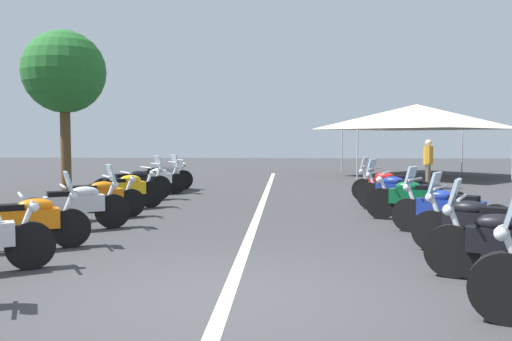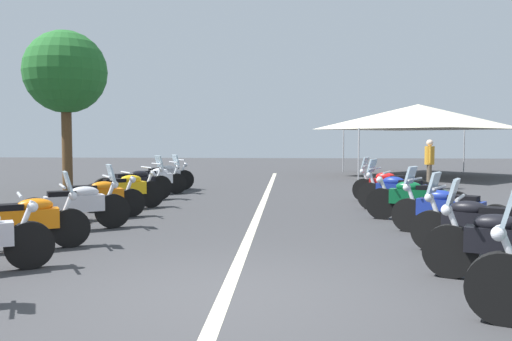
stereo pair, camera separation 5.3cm
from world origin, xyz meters
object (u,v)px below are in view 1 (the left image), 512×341
Objects in this scene: motorcycle_right_row_4 at (416,199)px; motorcycle_right_row_5 at (399,192)px; motorcycle_left_row_3 at (76,206)px; motorcycle_left_row_8 at (163,176)px; motorcycle_right_row_2 at (480,225)px; motorcycle_left_row_2 at (25,221)px; event_tent at (417,117)px; motorcycle_left_row_4 at (96,198)px; bystander_1 at (428,160)px; motorcycle_left_row_5 at (124,190)px; roadside_tree_1 at (64,73)px; motorcycle_left_row_6 at (133,184)px; motorcycle_right_row_6 at (390,185)px; motorcycle_right_row_1 at (512,244)px; motorcycle_left_row_7 at (154,180)px; motorcycle_right_row_3 at (449,210)px.

motorcycle_right_row_5 is at bearing -64.72° from motorcycle_right_row_4.
motorcycle_left_row_3 is 6.68m from motorcycle_right_row_4.
motorcycle_right_row_2 is at bearing -84.88° from motorcycle_left_row_8.
motorcycle_left_row_8 is 0.93× the size of motorcycle_right_row_4.
event_tent reaches higher than motorcycle_left_row_2.
motorcycle_left_row_2 is at bearing -120.28° from motorcycle_left_row_8.
motorcycle_left_row_4 is 1.11× the size of bystander_1.
motorcycle_left_row_5 is 0.91× the size of motorcycle_left_row_8.
roadside_tree_1 reaches higher than bystander_1.
roadside_tree_1 is at bearing 101.19° from motorcycle_left_row_6.
motorcycle_left_row_8 is at bearing 61.09° from motorcycle_left_row_2.
motorcycle_left_row_3 is 17.59m from event_tent.
roadside_tree_1 reaches higher than motorcycle_left_row_4.
motorcycle_left_row_2 is 19.12m from event_tent.
motorcycle_left_row_2 is 8.04m from motorcycle_right_row_5.
motorcycle_left_row_4 is 7.48m from motorcycle_right_row_6.
motorcycle_right_row_4 is 1.01× the size of motorcycle_right_row_6.
roadside_tree_1 reaches higher than motorcycle_right_row_1.
motorcycle_left_row_5 is at bearing -143.10° from roadside_tree_1.
motorcycle_left_row_2 is 13.59m from bystander_1.
motorcycle_right_row_3 is (-6.34, -6.79, -0.00)m from motorcycle_left_row_7.
motorcycle_right_row_2 is at bearing 116.91° from motorcycle_right_row_6.
bystander_1 is at bearing -18.59° from motorcycle_left_row_7.
motorcycle_left_row_5 is 0.33× the size of roadside_tree_1.
motorcycle_right_row_3 is 15.15m from event_tent.
motorcycle_left_row_4 is at bearing 24.54° from motorcycle_right_row_4.
motorcycle_right_row_6 is at bearing -104.52° from roadside_tree_1.
motorcycle_right_row_1 is at bearing 112.70° from motorcycle_right_row_4.
motorcycle_right_row_4 is (-4.71, -6.63, 0.00)m from motorcycle_left_row_7.
motorcycle_right_row_2 is (-6.33, -6.90, -0.02)m from motorcycle_left_row_6.
motorcycle_right_row_5 is 11.08m from roadside_tree_1.
motorcycle_left_row_3 reaches higher than motorcycle_left_row_2.
motorcycle_right_row_4 is (-6.11, -6.69, 0.00)m from motorcycle_left_row_8.
motorcycle_right_row_1 is at bearing -42.08° from motorcycle_left_row_2.
motorcycle_left_row_6 reaches higher than motorcycle_left_row_5.
motorcycle_right_row_5 is (6.14, 0.02, -0.00)m from motorcycle_right_row_1.
motorcycle_left_row_2 is 0.99× the size of motorcycle_left_row_7.
motorcycle_left_row_6 is 1.02× the size of motorcycle_right_row_2.
motorcycle_left_row_8 is 0.99× the size of motorcycle_right_row_5.
event_tent is (6.96, -9.78, 2.19)m from motorcycle_left_row_8.
motorcycle_left_row_3 reaches higher than motorcycle_right_row_6.
motorcycle_right_row_2 reaches higher than motorcycle_left_row_5.
motorcycle_right_row_4 is at bearing 124.47° from motorcycle_right_row_5.
motorcycle_left_row_7 is 9.08m from bystander_1.
motorcycle_left_row_7 is at bearing -9.19° from motorcycle_right_row_3.
motorcycle_right_row_6 is at bearing -54.57° from motorcycle_left_row_8.
roadside_tree_1 is (4.27, 3.21, 3.31)m from motorcycle_left_row_5.
motorcycle_left_row_6 is 1.64m from motorcycle_left_row_7.
motorcycle_left_row_3 reaches higher than motorcycle_right_row_3.
motorcycle_left_row_6 reaches higher than motorcycle_left_row_4.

